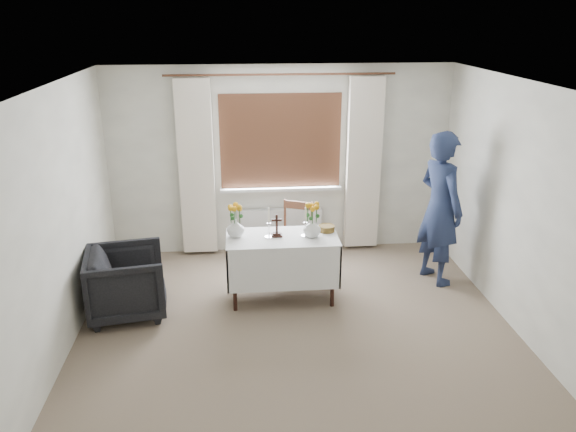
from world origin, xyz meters
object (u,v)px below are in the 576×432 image
object	(u,v)px
altar_table	(282,268)
flower_vase_left	(236,228)
armchair	(127,283)
flower_vase_right	(312,228)
wooden_chair	(294,239)
person	(440,208)
wooden_cross	(277,226)

from	to	relation	value
altar_table	flower_vase_left	size ratio (longest dim) A/B	6.03
armchair	flower_vase_right	xyz separation A→B (m)	(2.03, 0.17, 0.49)
altar_table	wooden_chair	xyz separation A→B (m)	(0.21, 0.69, 0.06)
wooden_chair	flower_vase_right	distance (m)	0.83
armchair	flower_vase_left	world-z (taller)	flower_vase_left
altar_table	flower_vase_right	xyz separation A→B (m)	(0.33, -0.02, 0.48)
altar_table	flower_vase_left	bearing A→B (deg)	173.89
flower_vase_right	altar_table	bearing A→B (deg)	175.68
wooden_chair	person	bearing A→B (deg)	9.94
altar_table	wooden_chair	size ratio (longest dim) A/B	1.39
wooden_chair	flower_vase_left	xyz separation A→B (m)	(-0.72, -0.63, 0.42)
armchair	flower_vase_left	distance (m)	1.31
armchair	wooden_cross	xyz separation A→B (m)	(1.64, 0.21, 0.52)
person	flower_vase_right	distance (m)	1.61
altar_table	person	distance (m)	2.00
wooden_chair	armchair	bearing A→B (deg)	-133.01
altar_table	wooden_cross	size ratio (longest dim) A/B	4.80
wooden_chair	wooden_cross	distance (m)	0.85
wooden_chair	flower_vase_right	bearing A→B (deg)	-58.07
person	wooden_cross	world-z (taller)	person
armchair	person	world-z (taller)	person
wooden_chair	flower_vase_left	distance (m)	1.04
armchair	wooden_cross	size ratio (longest dim) A/B	3.14
flower_vase_right	armchair	bearing A→B (deg)	-175.18
wooden_chair	wooden_cross	bearing A→B (deg)	-89.35
wooden_cross	person	bearing A→B (deg)	10.05
altar_table	wooden_chair	distance (m)	0.72
flower_vase_right	flower_vase_left	bearing A→B (deg)	174.59
wooden_cross	flower_vase_left	bearing A→B (deg)	176.17
armchair	flower_vase_right	size ratio (longest dim) A/B	3.95
wooden_chair	wooden_cross	size ratio (longest dim) A/B	3.45
armchair	person	size ratio (longest dim) A/B	0.44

